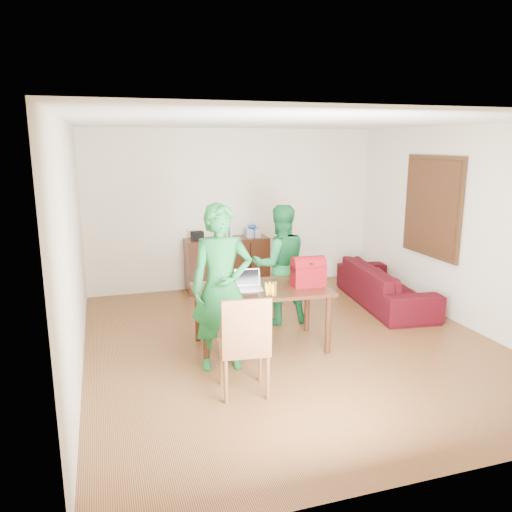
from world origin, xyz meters
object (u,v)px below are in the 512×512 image
object	(u,v)px
table	(261,295)
person_near	(222,288)
sofa	(385,285)
person_far	(280,264)
red_bag	(308,274)
bottle	(274,287)
chair	(244,365)
laptop	(249,286)

from	to	relation	value
table	person_near	bearing A→B (deg)	-141.78
sofa	person_far	bearing A→B (deg)	103.58
person_far	red_bag	bearing A→B (deg)	97.08
bottle	person_far	bearing A→B (deg)	66.73
table	person_far	bearing A→B (deg)	59.48
person_near	red_bag	xyz separation A→B (m)	(1.16, 0.31, -0.02)
chair	laptop	xyz separation A→B (m)	(0.37, 1.04, 0.50)
bottle	red_bag	distance (m)	0.58
chair	bottle	xyz separation A→B (m)	(0.57, 0.73, 0.55)
person_far	bottle	bearing A→B (deg)	70.73
chair	sofa	xyz separation A→B (m)	(2.87, 2.06, 0.00)
red_bag	sofa	xyz separation A→B (m)	(1.78, 1.09, -0.60)
chair	person_far	distance (m)	2.18
person_near	sofa	xyz separation A→B (m)	(2.93, 1.40, -0.62)
table	person_near	size ratio (longest dim) A/B	0.91
bottle	sofa	bearing A→B (deg)	30.13
sofa	chair	bearing A→B (deg)	132.34
person_near	red_bag	bearing A→B (deg)	21.45
table	person_near	distance (m)	0.75
chair	laptop	distance (m)	1.21
chair	bottle	size ratio (longest dim) A/B	5.42
person_far	sofa	size ratio (longest dim) A/B	0.79
person_far	laptop	size ratio (longest dim) A/B	4.94
bottle	red_bag	world-z (taller)	red_bag
table	chair	size ratio (longest dim) A/B	1.60
person_near	person_far	distance (m)	1.62
red_bag	person_far	bearing A→B (deg)	95.70
person_near	sofa	distance (m)	3.31
chair	person_near	distance (m)	0.91
table	bottle	world-z (taller)	bottle
person_near	person_far	xyz separation A→B (m)	(1.11, 1.18, -0.10)
chair	person_far	bearing A→B (deg)	67.20
table	chair	xyz separation A→B (m)	(-0.52, -1.07, -0.36)
chair	person_far	size ratio (longest dim) A/B	0.63
table	laptop	world-z (taller)	laptop
laptop	bottle	world-z (taller)	laptop
red_bag	sofa	size ratio (longest dim) A/B	0.19
bottle	sofa	world-z (taller)	bottle
laptop	red_bag	world-z (taller)	red_bag
chair	person_near	size ratio (longest dim) A/B	0.57
laptop	red_bag	bearing A→B (deg)	2.24
person_far	red_bag	distance (m)	0.87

